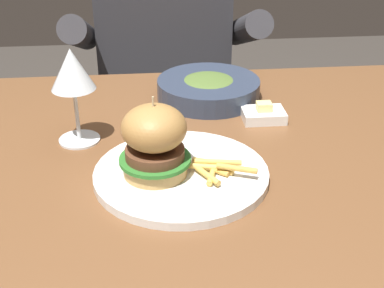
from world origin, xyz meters
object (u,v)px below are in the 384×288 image
(burger_sandwich, at_px, (154,141))
(wine_glass, at_px, (72,73))
(main_plate, at_px, (181,174))
(soup_bowl, at_px, (208,88))
(diner_person, at_px, (165,96))
(butter_dish, at_px, (263,114))

(burger_sandwich, bearing_deg, wine_glass, 131.29)
(main_plate, relative_size, wine_glass, 1.61)
(burger_sandwich, bearing_deg, soup_bowl, 68.87)
(soup_bowl, relative_size, diner_person, 0.18)
(main_plate, bearing_deg, soup_bowl, 75.26)
(soup_bowl, bearing_deg, butter_dish, -51.20)
(burger_sandwich, relative_size, wine_glass, 0.75)
(diner_person, bearing_deg, main_plate, -90.66)
(main_plate, height_order, burger_sandwich, burger_sandwich)
(wine_glass, bearing_deg, butter_dish, 8.63)
(soup_bowl, bearing_deg, diner_person, 99.53)
(main_plate, bearing_deg, butter_dish, 48.48)
(main_plate, relative_size, soup_bowl, 1.29)
(soup_bowl, height_order, diner_person, diner_person)
(butter_dish, relative_size, soup_bowl, 0.38)
(butter_dish, xyz_separation_m, diner_person, (-0.17, 0.55, -0.19))
(wine_glass, relative_size, butter_dish, 2.12)
(main_plate, distance_m, diner_person, 0.77)
(burger_sandwich, distance_m, wine_glass, 0.21)
(burger_sandwich, distance_m, diner_person, 0.79)
(burger_sandwich, relative_size, butter_dish, 1.60)
(burger_sandwich, height_order, wine_glass, wine_glass)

